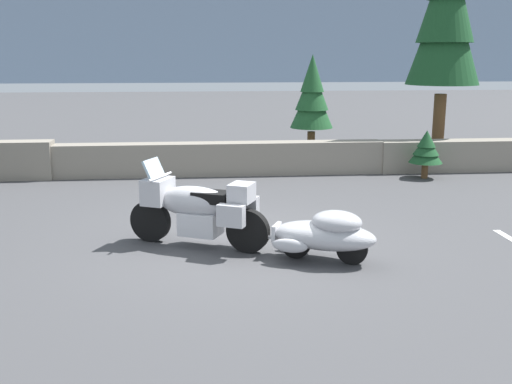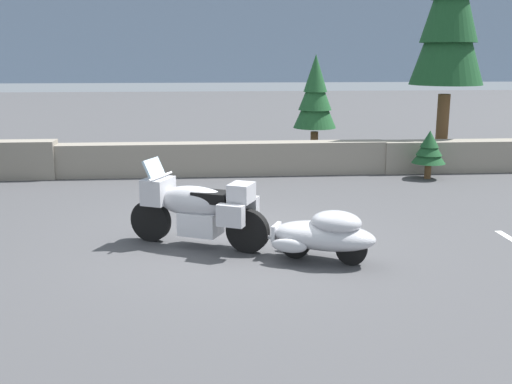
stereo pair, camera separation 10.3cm
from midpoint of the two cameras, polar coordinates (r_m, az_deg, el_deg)
ground_plane at (r=9.46m, az=-2.49°, el=-4.90°), size 80.00×80.00×0.00m
stone_guard_wall at (r=14.68m, az=-4.32°, el=3.21°), size 24.00×0.61×0.91m
distant_ridgeline at (r=104.59m, az=-5.23°, el=15.72°), size 240.00×80.00×16.00m
touring_motorcycle at (r=9.18m, az=-5.97°, el=-1.48°), size 2.15×1.31×1.33m
car_shaped_trailer at (r=8.59m, az=6.22°, el=-3.96°), size 2.15×1.26×0.76m
pine_tree_tall at (r=16.84m, az=17.57°, el=16.41°), size 1.90×1.90×6.52m
pine_tree_secondary at (r=16.41m, az=5.19°, el=9.18°), size 1.16×1.16×2.92m
pine_sapling_near at (r=14.81m, az=15.74°, el=4.03°), size 0.80×0.80×1.16m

